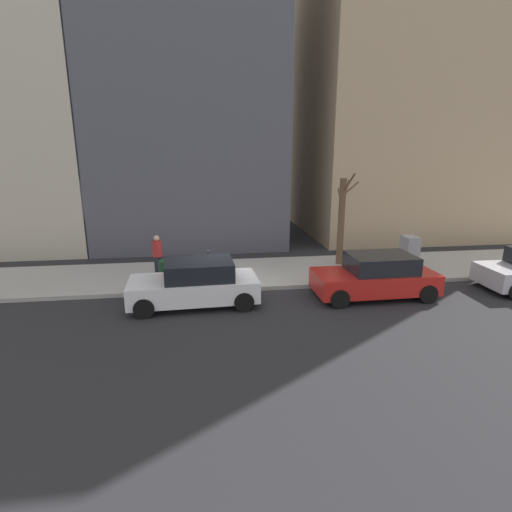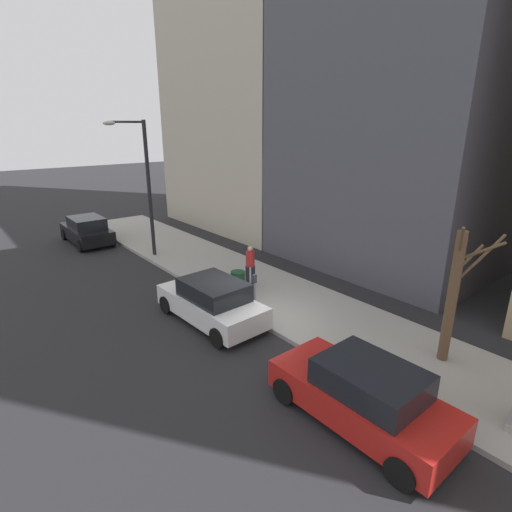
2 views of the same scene
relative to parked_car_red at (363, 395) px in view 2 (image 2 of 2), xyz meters
name	(u,v)px [view 2 (image 2 of 2)]	position (x,y,z in m)	size (l,w,h in m)	color
ground_plane	(254,323)	(1.12, 5.23, -0.74)	(120.00, 120.00, 0.00)	#232326
sidewalk	(296,305)	(3.12, 5.23, -0.66)	(4.00, 36.00, 0.15)	#9E9B93
parked_car_red	(363,395)	(0.00, 0.00, 0.00)	(1.96, 4.22, 1.52)	red
parked_car_white	(212,302)	(0.10, 6.25, 0.00)	(2.06, 4.27, 1.52)	white
parked_car_black	(87,230)	(-0.12, 18.78, 0.00)	(1.93, 4.20, 1.52)	black
parking_meter	(255,289)	(1.57, 5.76, 0.24)	(0.14, 0.10, 1.35)	slate
streetlamp	(143,178)	(1.40, 13.98, 3.28)	(1.97, 0.32, 6.50)	black
bare_tree	(454,294)	(3.75, -0.01, 1.40)	(1.74, 1.02, 3.97)	brown
trash_bin	(238,282)	(2.02, 7.34, -0.14)	(0.56, 0.56, 0.90)	#14381E
pedestrian_near_meter	(250,263)	(2.93, 7.73, 0.35)	(0.37, 0.36, 1.66)	#1E1E2D
office_block_center	(412,93)	(11.51, 6.49, 7.08)	(9.78, 9.78, 15.63)	#4C4C56
office_tower_right	(274,1)	(12.03, 16.73, 12.87)	(10.84, 10.84, 27.22)	#BCB29E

